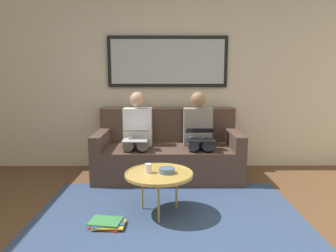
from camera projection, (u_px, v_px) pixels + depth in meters
The scene contains 12 objects.
wall_rear at pixel (168, 79), 4.54m from camera, with size 6.00×0.12×2.60m, color beige.
area_rug at pixel (169, 215), 3.02m from camera, with size 2.60×1.80×0.01m, color #33476B.
couch at pixel (168, 153), 4.22m from camera, with size 1.91×0.90×0.90m.
framed_mirror at pixel (168, 62), 4.40m from camera, with size 1.71×0.05×0.72m.
coffee_table at pixel (159, 174), 3.00m from camera, with size 0.67×0.67×0.43m.
cup at pixel (148, 168), 3.01m from camera, with size 0.07×0.07×0.09m, color silver.
bowl at pixel (167, 171), 3.00m from camera, with size 0.15×0.15×0.05m, color slate.
person_left at pixel (198, 132), 4.11m from camera, with size 0.38×0.58×1.14m.
laptop_black at pixel (200, 135), 3.87m from camera, with size 0.35×0.34×0.15m.
person_right at pixel (137, 132), 4.10m from camera, with size 0.38×0.58×1.14m.
laptop_silver at pixel (135, 135), 3.86m from camera, with size 0.30×0.33×0.14m.
magazine_stack at pixel (107, 223), 2.80m from camera, with size 0.34×0.29×0.05m.
Camera 1 is at (0.02, 1.99, 1.35)m, focal length 33.01 mm.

